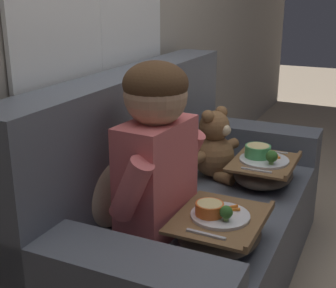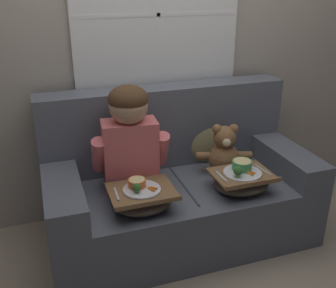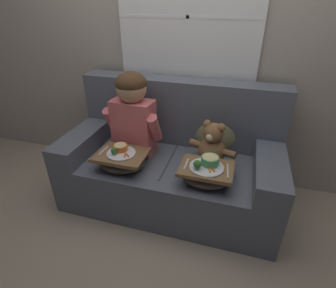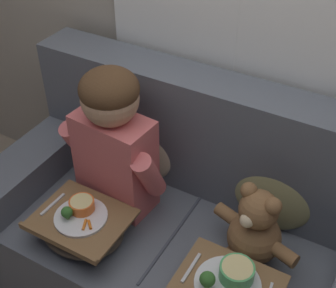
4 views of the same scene
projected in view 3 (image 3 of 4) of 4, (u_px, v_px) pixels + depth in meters
The scene contains 9 objects.
ground_plane at pixel (171, 197), 2.38m from camera, with size 14.00×14.00×0.00m, color tan.
wall_back_with_window at pixel (188, 36), 2.16m from camera, with size 8.00×0.08×2.60m.
couch at pixel (173, 161), 2.27m from camera, with size 1.75×0.87×0.99m.
throw_pillow_behind_child at pixel (144, 121), 2.37m from camera, with size 0.38×0.19×0.40m.
throw_pillow_behind_teddy at pixel (216, 130), 2.21m from camera, with size 0.38×0.18×0.39m.
child_figure at pixel (133, 110), 2.09m from camera, with size 0.49×0.25×0.68m.
teddy_bear at pixel (212, 146), 2.03m from camera, with size 0.38×0.28×0.36m.
lap_tray_child at pixel (122, 160), 2.02m from camera, with size 0.38×0.32×0.19m.
lap_tray_teddy at pixel (206, 173), 1.86m from camera, with size 0.37×0.30×0.20m.
Camera 3 is at (0.50, -1.76, 1.59)m, focal length 28.00 mm.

